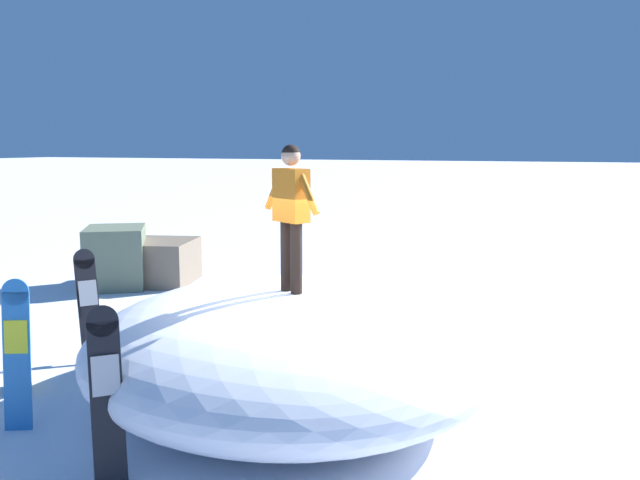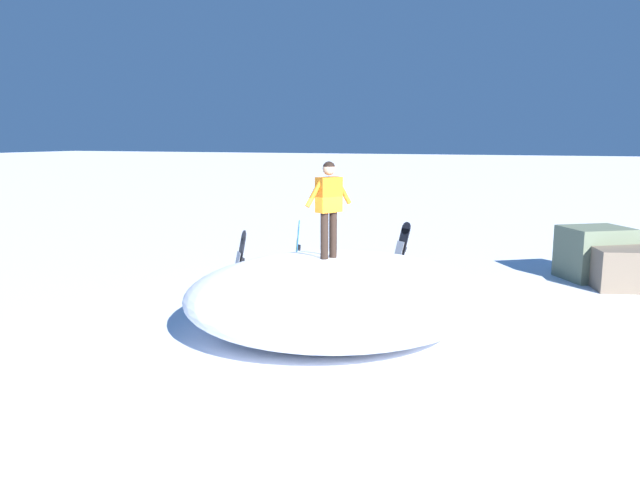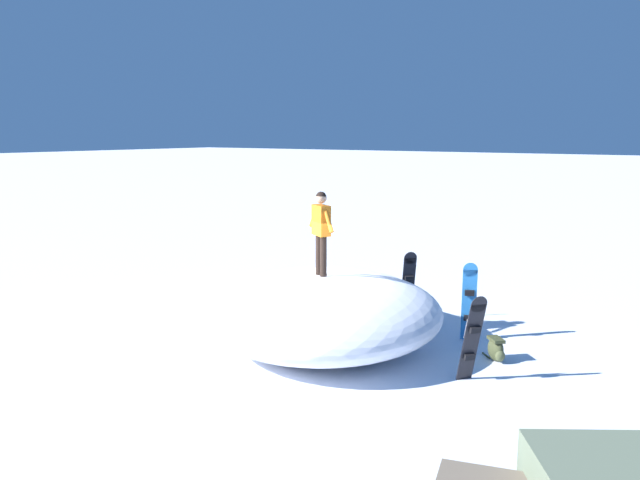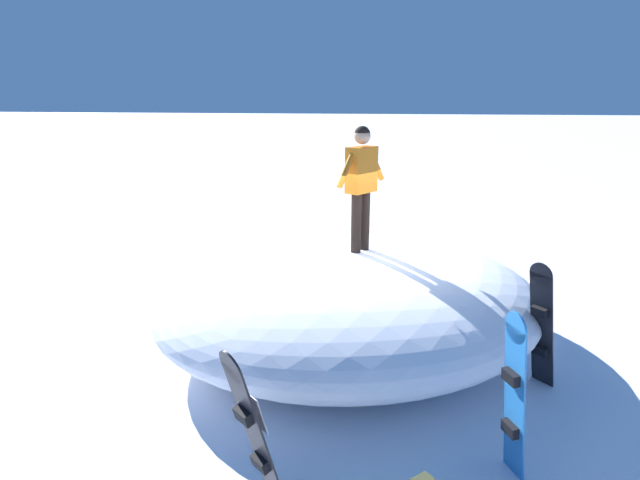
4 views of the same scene
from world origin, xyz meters
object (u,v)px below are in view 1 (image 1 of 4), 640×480
Objects in this scene: snowboard_primary_upright at (88,304)px; snowboard_tertiary_upright at (106,392)px; snowboarder_standing at (291,204)px; backpack_near at (19,373)px; snowboard_secondary_upright at (17,352)px.

snowboard_primary_upright is 3.81m from snowboard_tertiary_upright.
backpack_near is at bearing -75.39° from snowboarder_standing.
snowboarder_standing is at bearing 82.41° from snowboard_primary_upright.
snowboard_tertiary_upright reaches higher than backpack_near.
snowboarder_standing is 4.15m from backpack_near.
snowboard_primary_upright is 0.98× the size of snowboard_tertiary_upright.
snowboarder_standing reaches higher than snowboard_primary_upright.
snowboard_secondary_upright is at bearing 46.71° from backpack_near.
snowboard_secondary_upright is at bearing -108.87° from snowboard_tertiary_upright.
snowboarder_standing reaches higher than snowboard_secondary_upright.
snowboard_primary_upright is 1.48m from backpack_near.
snowboard_primary_upright is 2.65× the size of backpack_near.
snowboard_tertiary_upright is (0.58, 1.69, -0.02)m from snowboard_secondary_upright.
snowboarder_standing is 3.43m from snowboard_secondary_upright.
backpack_near is (1.35, 0.04, -0.60)m from snowboard_primary_upright.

